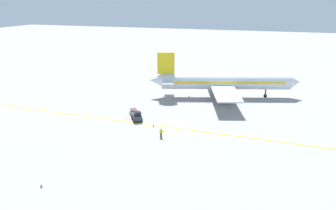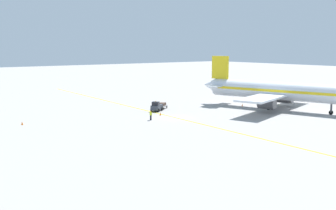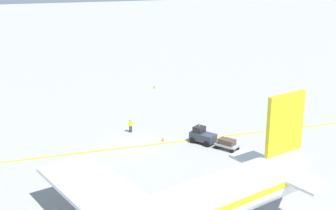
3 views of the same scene
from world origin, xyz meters
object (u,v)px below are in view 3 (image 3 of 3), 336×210
ground_crew_worker (130,125)px  traffic_cone_mid_apron (154,87)px  baggage_cart_trailing (227,143)px  traffic_cone_by_wingtip (163,139)px  baggage_tug_dark (202,136)px

ground_crew_worker → traffic_cone_mid_apron: bearing=-25.0°
baggage_cart_trailing → ground_crew_worker: 12.64m
baggage_cart_trailing → ground_crew_worker: size_ratio=1.75×
ground_crew_worker → traffic_cone_mid_apron: 21.18m
traffic_cone_mid_apron → traffic_cone_by_wingtip: (-23.30, 6.04, 0.00)m
baggage_cart_trailing → traffic_cone_mid_apron: (28.08, 0.03, -0.49)m
baggage_tug_dark → traffic_cone_by_wingtip: size_ratio=6.04×
baggage_tug_dark → traffic_cone_mid_apron: baggage_tug_dark is taller
traffic_cone_by_wingtip → traffic_cone_mid_apron: bearing=-14.5°
baggage_cart_trailing → traffic_cone_mid_apron: size_ratio=5.34×
baggage_cart_trailing → traffic_cone_mid_apron: 28.08m
ground_crew_worker → traffic_cone_mid_apron: size_ratio=3.05×
baggage_cart_trailing → traffic_cone_by_wingtip: bearing=51.8°
ground_crew_worker → traffic_cone_by_wingtip: bearing=-144.7°
baggage_cart_trailing → traffic_cone_by_wingtip: (4.78, 6.07, -0.49)m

